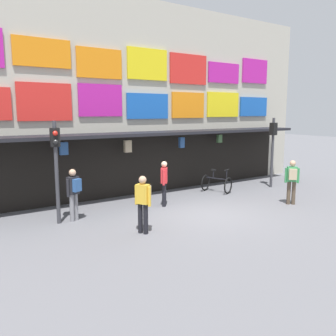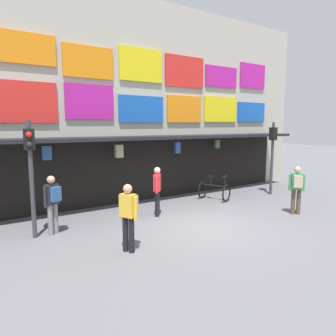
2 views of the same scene
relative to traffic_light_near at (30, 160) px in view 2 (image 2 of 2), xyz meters
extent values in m
plane|color=slate|center=(4.55, -1.77, -2.14)|extent=(80.00, 80.00, 0.00)
cube|color=#B2AD9E|center=(4.55, 2.83, 1.86)|extent=(18.00, 1.20, 8.00)
cube|color=black|center=(4.55, 1.53, 0.46)|extent=(15.30, 1.40, 0.12)
cube|color=orange|center=(0.34, 2.18, 3.35)|extent=(1.98, 0.08, 0.99)
cube|color=orange|center=(2.44, 2.18, 3.15)|extent=(1.82, 0.08, 1.11)
cube|color=yellow|center=(4.55, 2.18, 3.26)|extent=(1.86, 0.08, 1.26)
cube|color=red|center=(6.66, 2.18, 3.20)|extent=(1.97, 0.08, 1.29)
cube|color=#B71E93|center=(8.77, 2.18, 3.16)|extent=(1.90, 0.08, 0.94)
cube|color=#B71E93|center=(10.88, 2.18, 3.37)|extent=(1.72, 0.08, 1.18)
cube|color=red|center=(0.34, 2.18, 1.67)|extent=(1.91, 0.08, 1.33)
cube|color=#B71E93|center=(2.44, 2.18, 1.76)|extent=(1.78, 0.08, 1.23)
cube|color=blue|center=(4.55, 2.18, 1.56)|extent=(1.97, 0.08, 1.05)
cube|color=orange|center=(6.66, 2.18, 1.62)|extent=(1.77, 0.08, 1.13)
cube|color=yellow|center=(8.77, 2.18, 1.67)|extent=(1.96, 0.08, 1.17)
cube|color=blue|center=(10.88, 2.18, 1.59)|extent=(1.90, 0.08, 0.96)
cylinder|color=black|center=(0.77, 1.69, 0.33)|extent=(0.02, 0.02, 0.14)
cube|color=#2D5693|center=(0.77, 1.69, 0.04)|extent=(0.29, 0.17, 0.45)
cylinder|color=black|center=(3.28, 1.61, 0.31)|extent=(0.02, 0.02, 0.18)
cube|color=tan|center=(3.28, 1.61, -0.01)|extent=(0.28, 0.17, 0.47)
cylinder|color=black|center=(5.85, 1.54, 0.32)|extent=(0.02, 0.02, 0.15)
cube|color=#2D5693|center=(5.85, 1.54, 0.02)|extent=(0.23, 0.14, 0.45)
cylinder|color=black|center=(8.25, 1.80, 0.33)|extent=(0.02, 0.02, 0.14)
cube|color=#477042|center=(8.25, 1.80, 0.07)|extent=(0.24, 0.14, 0.37)
cube|color=black|center=(4.55, 2.21, -0.89)|extent=(15.30, 0.04, 2.50)
cylinder|color=#38383D|center=(0.00, 0.01, -0.54)|extent=(0.12, 0.12, 3.20)
cube|color=black|center=(0.00, 0.01, 0.56)|extent=(0.32, 0.28, 0.56)
sphere|color=red|center=(-0.02, -0.12, 0.69)|extent=(0.15, 0.15, 0.15)
sphere|color=black|center=(-0.02, -0.12, 0.43)|extent=(0.15, 0.15, 0.15)
cylinder|color=#38383D|center=(9.89, 0.01, -0.54)|extent=(0.12, 0.12, 3.20)
cube|color=black|center=(9.89, 0.01, 0.56)|extent=(0.30, 0.26, 0.56)
sphere|color=red|center=(9.88, 0.14, 0.69)|extent=(0.15, 0.15, 0.15)
sphere|color=black|center=(9.88, 0.14, 0.43)|extent=(0.15, 0.15, 0.15)
torus|color=black|center=(7.25, 0.08, -1.78)|extent=(0.69, 0.32, 0.72)
torus|color=black|center=(6.85, 1.10, -1.78)|extent=(0.69, 0.32, 0.72)
cylinder|color=black|center=(7.05, 0.59, -1.53)|extent=(0.41, 0.94, 0.05)
cylinder|color=black|center=(6.99, 0.74, -1.36)|extent=(0.04, 0.04, 0.35)
cube|color=black|center=(6.99, 0.74, -1.17)|extent=(0.17, 0.22, 0.06)
cylinder|color=black|center=(7.22, 0.15, -1.36)|extent=(0.04, 0.04, 0.50)
cylinder|color=black|center=(7.22, 0.15, -1.11)|extent=(0.42, 0.19, 0.04)
cylinder|color=gray|center=(0.42, -0.03, -1.70)|extent=(0.14, 0.14, 0.88)
cylinder|color=gray|center=(0.58, 0.05, -1.70)|extent=(0.14, 0.14, 0.88)
cube|color=#232328|center=(0.50, 0.01, -0.98)|extent=(0.42, 0.36, 0.56)
sphere|color=tan|center=(0.50, 0.01, -0.57)|extent=(0.22, 0.22, 0.22)
cylinder|color=#232328|center=(0.30, -0.09, -1.03)|extent=(0.09, 0.09, 0.56)
cylinder|color=#232328|center=(0.69, 0.11, -1.03)|extent=(0.09, 0.09, 0.56)
cube|color=#2D5693|center=(0.57, -0.13, -0.96)|extent=(0.32, 0.27, 0.40)
cylinder|color=black|center=(1.78, -2.35, -1.70)|extent=(0.14, 0.14, 0.88)
cylinder|color=black|center=(1.69, -2.20, -1.70)|extent=(0.14, 0.14, 0.88)
cube|color=gold|center=(1.74, -2.28, -0.98)|extent=(0.36, 0.42, 0.56)
sphere|color=tan|center=(1.74, -2.28, -0.57)|extent=(0.22, 0.22, 0.22)
cylinder|color=gold|center=(1.84, -2.47, -1.03)|extent=(0.09, 0.09, 0.56)
cylinder|color=gold|center=(1.63, -2.08, -1.03)|extent=(0.09, 0.09, 0.56)
cube|color=tan|center=(1.88, -2.20, -0.96)|extent=(0.27, 0.32, 0.40)
cylinder|color=black|center=(3.84, -0.14, -1.70)|extent=(0.14, 0.14, 0.88)
cylinder|color=black|center=(3.96, 0.01, -1.70)|extent=(0.14, 0.14, 0.88)
cube|color=red|center=(3.90, -0.07, -0.98)|extent=(0.40, 0.42, 0.56)
sphere|color=beige|center=(3.90, -0.07, -0.57)|extent=(0.22, 0.22, 0.22)
cylinder|color=red|center=(3.76, -0.24, -1.03)|extent=(0.09, 0.09, 0.56)
cylinder|color=red|center=(4.04, 0.11, -1.03)|extent=(0.09, 0.09, 0.56)
cylinder|color=brown|center=(7.96, -2.46, -1.70)|extent=(0.14, 0.14, 0.88)
cylinder|color=brown|center=(8.09, -2.59, -1.70)|extent=(0.14, 0.14, 0.88)
cube|color=#388E51|center=(8.02, -2.52, -0.98)|extent=(0.41, 0.41, 0.56)
sphere|color=tan|center=(8.02, -2.52, -0.57)|extent=(0.22, 0.22, 0.22)
cylinder|color=#388E51|center=(7.87, -2.37, -1.03)|extent=(0.09, 0.09, 0.56)
cylinder|color=#388E51|center=(8.18, -2.68, -1.03)|extent=(0.09, 0.09, 0.56)
cube|color=tan|center=(7.91, -2.64, -0.96)|extent=(0.31, 0.31, 0.40)
camera|label=1|loc=(-3.13, -10.87, 1.31)|focal=38.08mm
camera|label=2|loc=(-1.42, -8.85, 0.92)|focal=33.12mm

